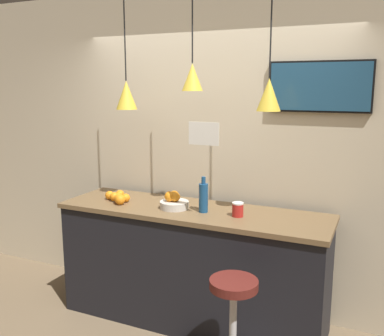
{
  "coord_description": "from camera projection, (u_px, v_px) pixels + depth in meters",
  "views": [
    {
      "loc": [
        1.43,
        -2.51,
        2.03
      ],
      "look_at": [
        0.0,
        0.64,
        1.36
      ],
      "focal_mm": 40.0,
      "sensor_mm": 36.0,
      "label": 1
    }
  ],
  "objects": [
    {
      "name": "hanging_menu_board",
      "position": [
        204.0,
        134.0,
        3.15
      ],
      "size": [
        0.24,
        0.01,
        0.17
      ],
      "color": "white"
    },
    {
      "name": "orange_pile",
      "position": [
        118.0,
        197.0,
        3.81
      ],
      "size": [
        0.27,
        0.26,
        0.09
      ],
      "color": "orange",
      "rests_on": "service_counter"
    },
    {
      "name": "mounted_tv",
      "position": [
        319.0,
        87.0,
        3.37
      ],
      "size": [
        0.8,
        0.04,
        0.4
      ],
      "color": "black"
    },
    {
      "name": "pendant_lamp_right",
      "position": [
        269.0,
        94.0,
        3.16
      ],
      "size": [
        0.18,
        0.18,
        0.96
      ],
      "color": "black"
    },
    {
      "name": "service_counter",
      "position": [
        192.0,
        265.0,
        3.68
      ],
      "size": [
        2.3,
        0.67,
        1.01
      ],
      "color": "black",
      "rests_on": "ground_plane"
    },
    {
      "name": "bar_stool",
      "position": [
        233.0,
        319.0,
        2.86
      ],
      "size": [
        0.39,
        0.39,
        0.77
      ],
      "color": "#B7B7BC",
      "rests_on": "ground_plane"
    },
    {
      "name": "back_wall",
      "position": [
        212.0,
        151.0,
        3.91
      ],
      "size": [
        8.0,
        0.06,
        2.9
      ],
      "color": "beige",
      "rests_on": "ground_plane"
    },
    {
      "name": "pendant_lamp_middle",
      "position": [
        192.0,
        77.0,
        3.39
      ],
      "size": [
        0.17,
        0.17,
        0.81
      ],
      "color": "black"
    },
    {
      "name": "fruit_bowl",
      "position": [
        174.0,
        201.0,
        3.6
      ],
      "size": [
        0.24,
        0.24,
        0.15
      ],
      "color": "beige",
      "rests_on": "service_counter"
    },
    {
      "name": "spread_jar",
      "position": [
        238.0,
        209.0,
        3.37
      ],
      "size": [
        0.09,
        0.09,
        0.11
      ],
      "color": "red",
      "rests_on": "service_counter"
    },
    {
      "name": "juice_bottle",
      "position": [
        203.0,
        197.0,
        3.48
      ],
      "size": [
        0.08,
        0.08,
        0.3
      ],
      "color": "navy",
      "rests_on": "service_counter"
    },
    {
      "name": "pendant_lamp_left",
      "position": [
        126.0,
        95.0,
        3.67
      ],
      "size": [
        0.18,
        0.18,
        0.97
      ],
      "color": "black"
    }
  ]
}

